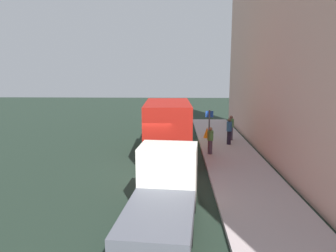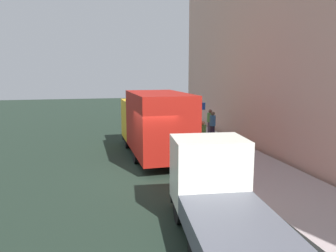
% 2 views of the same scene
% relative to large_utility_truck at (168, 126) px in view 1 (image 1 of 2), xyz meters
% --- Properties ---
extents(ground, '(80.00, 80.00, 0.00)m').
position_rel_large_utility_truck_xyz_m(ground, '(-0.95, -2.54, -1.72)').
color(ground, '#1D2B21').
extents(sidewalk, '(3.24, 30.00, 0.16)m').
position_rel_large_utility_truck_xyz_m(sidewalk, '(3.67, -2.54, -1.64)').
color(sidewalk, '#B09FA1').
rests_on(sidewalk, ground).
extents(building_facade, '(0.50, 30.00, 11.56)m').
position_rel_large_utility_truck_xyz_m(building_facade, '(5.79, -2.54, 4.06)').
color(building_facade, '#D1A090').
rests_on(building_facade, ground).
extents(large_utility_truck, '(2.57, 7.35, 3.23)m').
position_rel_large_utility_truck_xyz_m(large_utility_truck, '(0.00, 0.00, 0.00)').
color(large_utility_truck, '#F2AF15').
rests_on(large_utility_truck, ground).
extents(small_flatbed_truck, '(2.48, 5.19, 2.33)m').
position_rel_large_utility_truck_xyz_m(small_flatbed_truck, '(0.15, -7.99, -0.66)').
color(small_flatbed_truck, white).
rests_on(small_flatbed_truck, ground).
extents(pedestrian_walking, '(0.39, 0.39, 1.70)m').
position_rel_large_utility_truck_xyz_m(pedestrian_walking, '(4.24, 3.44, -0.67)').
color(pedestrian_walking, '#42374E').
rests_on(pedestrian_walking, sidewalk).
extents(pedestrian_standing, '(0.44, 0.44, 1.72)m').
position_rel_large_utility_truck_xyz_m(pedestrian_standing, '(3.92, 2.16, -0.65)').
color(pedestrian_standing, black).
rests_on(pedestrian_standing, sidewalk).
extents(pedestrian_third, '(0.47, 0.47, 1.57)m').
position_rel_large_utility_truck_xyz_m(pedestrian_third, '(2.45, -0.23, -0.73)').
color(pedestrian_third, '#4E3848').
rests_on(pedestrian_third, sidewalk).
extents(traffic_cone_orange, '(0.52, 0.52, 0.75)m').
position_rel_large_utility_truck_xyz_m(traffic_cone_orange, '(2.68, 4.17, -1.19)').
color(traffic_cone_orange, orange).
rests_on(traffic_cone_orange, sidewalk).
extents(street_sign_post, '(0.44, 0.08, 2.56)m').
position_rel_large_utility_truck_xyz_m(street_sign_post, '(2.38, -0.16, -0.05)').
color(street_sign_post, '#4C5156').
rests_on(street_sign_post, sidewalk).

